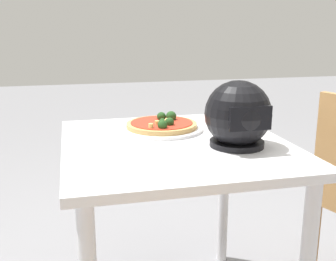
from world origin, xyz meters
The scene contains 4 objects.
dining_table centered at (0.00, 0.00, 0.63)m, with size 0.80×0.86×0.75m.
pizza_plate centered at (0.01, -0.18, 0.75)m, with size 0.33×0.33×0.01m, color white.
pizza centered at (0.01, -0.17, 0.77)m, with size 0.28×0.28×0.06m.
motorcycle_helmet centered at (-0.20, 0.11, 0.86)m, with size 0.23×0.23×0.23m.
Camera 1 is at (0.36, 1.40, 1.16)m, focal length 44.41 mm.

